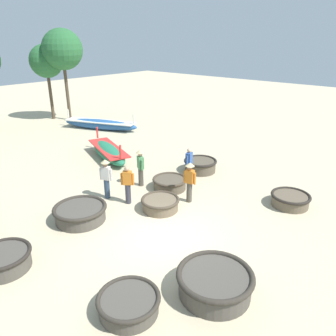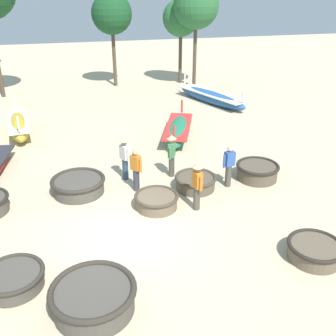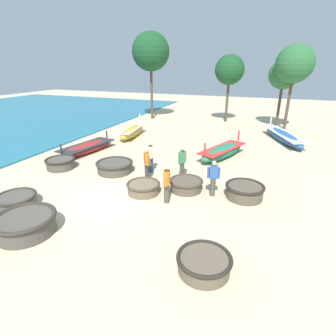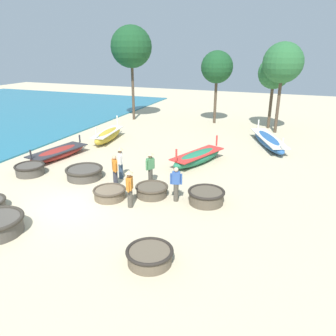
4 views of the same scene
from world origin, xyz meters
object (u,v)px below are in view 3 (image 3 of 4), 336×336
Objects in this scene: coracle_far_right at (204,263)px; fisherman_hauling at (167,181)px; fisherman_standing_left at (213,177)px; coracle_upturned at (25,223)px; tree_right_mid at (230,70)px; fisherman_with_hat at (151,154)px; tree_left_mid at (284,75)px; coracle_beside_post at (115,166)px; coracle_far_left at (245,191)px; coracle_center at (61,163)px; long_boat_white_hull at (87,148)px; long_boat_red_hull at (222,152)px; long_boat_blue_hull at (132,132)px; coracle_weathered at (16,200)px; fisherman_by_coracle at (147,164)px; tree_center at (295,64)px; coracle_front_right at (186,184)px; coracle_front_left at (143,187)px; tree_leftmost at (151,52)px; fisherman_crouching at (182,160)px; long_boat_green_hull at (283,136)px.

coracle_far_right is 0.90× the size of fisherman_hauling.
coracle_far_right is 0.96× the size of fisherman_standing_left.
coracle_far_right is (5.91, 0.41, -0.09)m from coracle_upturned.
tree_right_mid reaches higher than coracle_far_right.
fisherman_with_hat is 0.29× the size of tree_left_mid.
coracle_far_left is (6.59, -0.51, 0.01)m from coracle_beside_post.
tree_left_mid is at bearing 55.04° from coracle_center.
coracle_upturned is at bearing -65.75° from long_boat_white_hull.
long_boat_red_hull is 2.55× the size of fisherman_hauling.
long_boat_blue_hull is 0.73× the size of tree_left_mid.
fisherman_with_hat is at bearing 157.43° from fisherman_standing_left.
fisherman_hauling is (6.69, -1.46, 0.66)m from coracle_center.
coracle_weathered is 9.21m from coracle_far_left.
coracle_beside_post is 5.38m from fisherman_standing_left.
fisherman_with_hat is (-0.25, 0.99, 0.12)m from fisherman_by_coracle.
fisherman_with_hat is (1.65, 6.32, 0.60)m from coracle_upturned.
tree_center is at bearing 43.52° from long_boat_white_hull.
coracle_front_right is 0.36× the size of long_boat_blue_hull.
coracle_far_left is 0.96× the size of fisherman_with_hat.
coracle_beside_post is 4.77m from coracle_weathered.
coracle_beside_post is 0.45× the size of long_boat_white_hull.
tree_right_mid is (0.73, 16.78, 4.48)m from coracle_front_left.
fisherman_by_coracle is 16.00m from tree_right_mid.
coracle_far_right is at bearing -97.44° from tree_center.
coracle_center is 7.08m from coracle_front_right.
coracle_upturned reaches higher than coracle_weathered.
coracle_far_left is 0.38× the size of long_boat_white_hull.
tree_leftmost is (-12.64, 0.44, 1.10)m from tree_center.
coracle_front_left is (-1.64, -0.94, -0.01)m from coracle_front_right.
coracle_center is 6.62m from fisherman_crouching.
coracle_center reaches higher than coracle_weathered.
coracle_upturned is 1.29× the size of coracle_weathered.
coracle_far_right is (6.02, -5.24, -0.04)m from coracle_beside_post.
coracle_front_left is at bearing -164.82° from coracle_far_left.
fisherman_with_hat reaches higher than long_boat_green_hull.
tree_leftmost is (-7.68, 13.48, 5.38)m from fisherman_crouching.
tree_leftmost is at bearing 160.12° from long_boat_green_hull.
long_boat_white_hull is 2.56× the size of fisherman_hauling.
coracle_upturned is 1.20× the size of fisherman_hauling.
coracle_weathered is at bearing -104.12° from tree_right_mid.
tree_left_mid reaches higher than fisherman_hauling.
fisherman_hauling is (3.59, 3.59, 0.60)m from coracle_upturned.
fisherman_with_hat reaches higher than coracle_far_left.
tree_left_mid is (1.25, 15.40, 4.07)m from coracle_far_left.
tree_right_mid reaches higher than fisherman_by_coracle.
fisherman_standing_left is (2.85, 0.84, 0.58)m from coracle_front_left.
long_boat_white_hull is (-11.73, -7.23, -0.07)m from long_boat_green_hull.
long_boat_green_hull is at bearing -85.11° from tree_left_mid.
coracle_beside_post is 6.61m from coracle_far_left.
long_boat_blue_hull is at bearing 125.85° from coracle_far_right.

